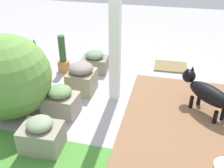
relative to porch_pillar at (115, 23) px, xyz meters
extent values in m
plane|color=#A5A3AA|center=(-0.18, 0.07, -1.13)|extent=(12.00, 12.00, 0.00)
cube|color=brown|center=(-1.13, 0.44, -1.13)|extent=(1.80, 2.40, 0.02)
cube|color=white|center=(0.00, 0.00, 0.00)|extent=(0.14, 0.14, 2.27)
cube|color=gray|center=(0.54, -0.75, -1.00)|extent=(0.47, 0.37, 0.26)
ellipsoid|color=slate|center=(0.54, -0.75, -0.82)|extent=(0.31, 0.31, 0.14)
cube|color=tan|center=(0.53, -0.06, -0.97)|extent=(0.40, 0.41, 0.33)
ellipsoid|color=gray|center=(0.53, -0.06, -0.74)|extent=(0.37, 0.37, 0.17)
cube|color=gray|center=(0.61, 0.56, -0.99)|extent=(0.47, 0.36, 0.29)
ellipsoid|color=#668855|center=(0.61, 0.56, -0.79)|extent=(0.32, 0.32, 0.14)
cube|color=gray|center=(0.55, 1.23, -0.99)|extent=(0.47, 0.37, 0.30)
ellipsoid|color=gray|center=(0.55, 1.23, -0.79)|extent=(0.29, 0.29, 0.13)
sphere|color=#609140|center=(1.23, 0.68, -0.59)|extent=(1.09, 1.09, 1.09)
cylinder|color=#BE7945|center=(1.08, -0.63, -1.04)|extent=(0.21, 0.21, 0.19)
cylinder|color=#2F5730|center=(1.08, -0.63, -0.71)|extent=(0.12, 0.12, 0.46)
cylinder|color=#AE5F40|center=(1.66, -0.74, -1.05)|extent=(0.27, 0.27, 0.18)
cone|color=maroon|center=(1.66, -0.74, -0.79)|extent=(0.24, 0.24, 0.33)
cylinder|color=#C27644|center=(1.74, -0.18, -1.04)|extent=(0.27, 0.27, 0.20)
ellipsoid|color=#316828|center=(1.74, -0.18, -0.83)|extent=(0.37, 0.37, 0.22)
ellipsoid|color=black|center=(-1.30, 0.12, -0.82)|extent=(0.62, 0.62, 0.24)
sphere|color=black|center=(-1.03, -0.15, -0.72)|extent=(0.18, 0.18, 0.18)
cone|color=black|center=(-0.99, -0.11, -0.62)|extent=(0.05, 0.05, 0.08)
cone|color=black|center=(-1.06, -0.18, -0.62)|extent=(0.05, 0.05, 0.08)
cylinder|color=black|center=(-1.10, 0.03, -1.04)|extent=(0.05, 0.05, 0.20)
cylinder|color=black|center=(-1.21, -0.07, -1.04)|extent=(0.05, 0.05, 0.20)
cylinder|color=black|center=(-1.39, 0.32, -1.04)|extent=(0.05, 0.05, 0.20)
cylinder|color=black|center=(-1.49, 0.21, -1.04)|extent=(0.05, 0.05, 0.20)
cube|color=olive|center=(-0.77, -1.22, -1.12)|extent=(0.60, 0.46, 0.03)
camera|label=1|loc=(-0.73, 3.17, 0.97)|focal=41.22mm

